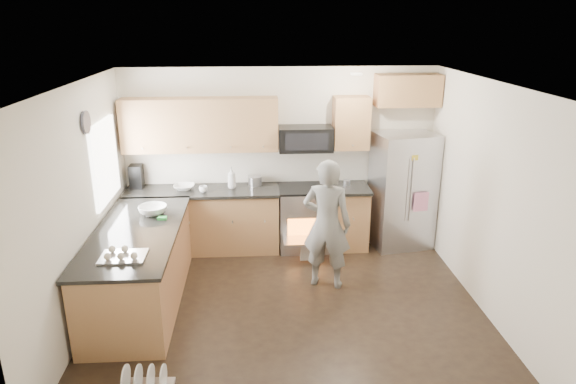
{
  "coord_description": "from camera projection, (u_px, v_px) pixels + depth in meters",
  "views": [
    {
      "loc": [
        -0.35,
        -5.28,
        3.24
      ],
      "look_at": [
        0.02,
        0.5,
        1.27
      ],
      "focal_mm": 32.0,
      "sensor_mm": 36.0,
      "label": 1
    }
  ],
  "objects": [
    {
      "name": "stove_range",
      "position": [
        305.0,
        204.0,
        7.45
      ],
      "size": [
        0.76,
        0.97,
        1.79
      ],
      "color": "#B7B7BC",
      "rests_on": "ground"
    },
    {
      "name": "room_shell",
      "position": [
        286.0,
        171.0,
        5.53
      ],
      "size": [
        4.54,
        4.04,
        2.62
      ],
      "color": "silver",
      "rests_on": "ground"
    },
    {
      "name": "refrigerator",
      "position": [
        402.0,
        190.0,
        7.49
      ],
      "size": [
        0.93,
        0.78,
        1.7
      ],
      "rotation": [
        0.0,
        0.0,
        0.17
      ],
      "color": "#B7B7BC",
      "rests_on": "ground"
    },
    {
      "name": "person",
      "position": [
        327.0,
        224.0,
        6.32
      ],
      "size": [
        0.7,
        0.56,
        1.66
      ],
      "primitive_type": "imported",
      "rotation": [
        0.0,
        0.0,
        2.83
      ],
      "color": "gray",
      "rests_on": "ground"
    },
    {
      "name": "peninsula",
      "position": [
        140.0,
        267.0,
        6.03
      ],
      "size": [
        0.96,
        2.36,
        1.03
      ],
      "color": "#9E653F",
      "rests_on": "ground"
    },
    {
      "name": "ground",
      "position": [
        289.0,
        307.0,
        6.05
      ],
      "size": [
        4.5,
        4.5,
        0.0
      ],
      "primitive_type": "plane",
      "color": "black",
      "rests_on": "ground"
    },
    {
      "name": "back_cabinet_run",
      "position": [
        240.0,
        185.0,
        7.36
      ],
      "size": [
        4.45,
        0.64,
        2.5
      ],
      "color": "#9E653F",
      "rests_on": "ground"
    }
  ]
}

